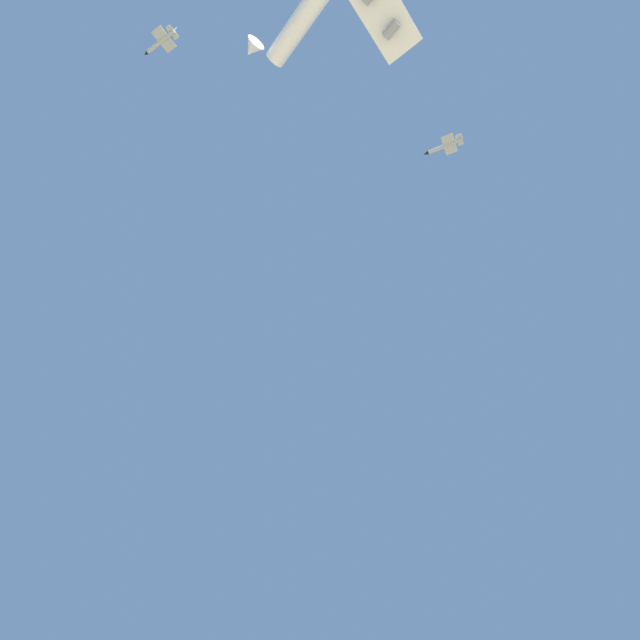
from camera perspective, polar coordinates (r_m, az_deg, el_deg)
chase_jet_left_wing at (r=203.80m, az=-18.52°, el=29.06°), size 14.20×11.00×4.00m
chase_jet_right_wing at (r=195.84m, az=14.76°, el=19.53°), size 14.75×9.87×4.00m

